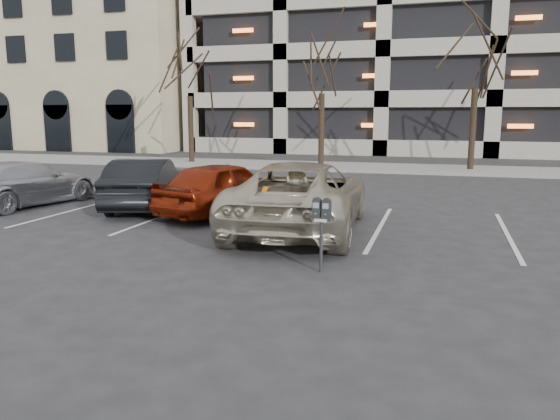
{
  "coord_description": "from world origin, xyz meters",
  "views": [
    {
      "loc": [
        2.71,
        -10.42,
        2.66
      ],
      "look_at": [
        -0.01,
        -1.24,
        0.95
      ],
      "focal_mm": 35.0,
      "sensor_mm": 36.0,
      "label": 1
    }
  ],
  "objects_px": {
    "tree_c": "(478,35)",
    "suv_silver": "(301,196)",
    "parking_meter": "(322,216)",
    "car_silver": "(24,183)",
    "car_dark": "(145,183)",
    "tree_a": "(189,54)",
    "tree_b": "(322,47)",
    "car_red": "(223,188)"
  },
  "relations": [
    {
      "from": "tree_a",
      "to": "car_dark",
      "type": "bearing_deg",
      "value": -69.87
    },
    {
      "from": "tree_c",
      "to": "suv_silver",
      "type": "height_order",
      "value": "tree_c"
    },
    {
      "from": "parking_meter",
      "to": "tree_b",
      "type": "bearing_deg",
      "value": 109.06
    },
    {
      "from": "tree_a",
      "to": "tree_c",
      "type": "height_order",
      "value": "tree_c"
    },
    {
      "from": "car_red",
      "to": "car_dark",
      "type": "xyz_separation_m",
      "value": [
        -2.5,
        0.28,
        -0.01
      ]
    },
    {
      "from": "car_silver",
      "to": "parking_meter",
      "type": "bearing_deg",
      "value": 165.09
    },
    {
      "from": "tree_a",
      "to": "car_red",
      "type": "relative_size",
      "value": 1.86
    },
    {
      "from": "parking_meter",
      "to": "suv_silver",
      "type": "distance_m",
      "value": 3.36
    },
    {
      "from": "suv_silver",
      "to": "car_dark",
      "type": "distance_m",
      "value": 5.24
    },
    {
      "from": "tree_a",
      "to": "suv_silver",
      "type": "xyz_separation_m",
      "value": [
        9.68,
        -14.51,
        -4.83
      ]
    },
    {
      "from": "tree_a",
      "to": "parking_meter",
      "type": "height_order",
      "value": "tree_a"
    },
    {
      "from": "tree_a",
      "to": "suv_silver",
      "type": "relative_size",
      "value": 1.32
    },
    {
      "from": "car_dark",
      "to": "car_silver",
      "type": "relative_size",
      "value": 0.94
    },
    {
      "from": "tree_c",
      "to": "car_red",
      "type": "distance_m",
      "value": 15.7
    },
    {
      "from": "tree_a",
      "to": "car_silver",
      "type": "xyz_separation_m",
      "value": [
        1.18,
        -13.55,
        -4.97
      ]
    },
    {
      "from": "tree_c",
      "to": "car_silver",
      "type": "height_order",
      "value": "tree_c"
    },
    {
      "from": "parking_meter",
      "to": "car_silver",
      "type": "bearing_deg",
      "value": 163.73
    },
    {
      "from": "car_silver",
      "to": "car_dark",
      "type": "bearing_deg",
      "value": -160.5
    },
    {
      "from": "parking_meter",
      "to": "car_red",
      "type": "xyz_separation_m",
      "value": [
        -3.63,
        4.54,
        -0.25
      ]
    },
    {
      "from": "tree_c",
      "to": "car_dark",
      "type": "height_order",
      "value": "tree_c"
    },
    {
      "from": "tree_c",
      "to": "car_dark",
      "type": "bearing_deg",
      "value": -125.88
    },
    {
      "from": "tree_c",
      "to": "suv_silver",
      "type": "distance_m",
      "value": 16.02
    },
    {
      "from": "tree_c",
      "to": "parking_meter",
      "type": "relative_size",
      "value": 6.66
    },
    {
      "from": "tree_a",
      "to": "car_silver",
      "type": "distance_m",
      "value": 14.48
    },
    {
      "from": "tree_c",
      "to": "suv_silver",
      "type": "bearing_deg",
      "value": -106.59
    },
    {
      "from": "car_dark",
      "to": "parking_meter",
      "type": "bearing_deg",
      "value": 124.55
    },
    {
      "from": "parking_meter",
      "to": "car_silver",
      "type": "relative_size",
      "value": 0.28
    },
    {
      "from": "tree_a",
      "to": "car_dark",
      "type": "distance_m",
      "value": 14.54
    },
    {
      "from": "tree_b",
      "to": "car_dark",
      "type": "bearing_deg",
      "value": -100.11
    },
    {
      "from": "tree_b",
      "to": "car_silver",
      "type": "bearing_deg",
      "value": -113.23
    },
    {
      "from": "tree_c",
      "to": "car_dark",
      "type": "distance_m",
      "value": 16.72
    },
    {
      "from": "car_red",
      "to": "car_silver",
      "type": "bearing_deg",
      "value": 19.84
    },
    {
      "from": "tree_b",
      "to": "suv_silver",
      "type": "xyz_separation_m",
      "value": [
        2.68,
        -14.51,
        -4.97
      ]
    },
    {
      "from": "car_silver",
      "to": "tree_b",
      "type": "bearing_deg",
      "value": -105.08
    },
    {
      "from": "tree_a",
      "to": "suv_silver",
      "type": "bearing_deg",
      "value": -56.31
    },
    {
      "from": "car_red",
      "to": "car_silver",
      "type": "distance_m",
      "value": 6.04
    },
    {
      "from": "car_red",
      "to": "suv_silver",
      "type": "bearing_deg",
      "value": 166.44
    },
    {
      "from": "tree_b",
      "to": "car_silver",
      "type": "distance_m",
      "value": 15.61
    },
    {
      "from": "tree_b",
      "to": "car_red",
      "type": "bearing_deg",
      "value": -89.08
    },
    {
      "from": "parking_meter",
      "to": "tree_a",
      "type": "bearing_deg",
      "value": 128.33
    },
    {
      "from": "tree_b",
      "to": "car_dark",
      "type": "height_order",
      "value": "tree_b"
    },
    {
      "from": "tree_b",
      "to": "car_red",
      "type": "height_order",
      "value": "tree_b"
    }
  ]
}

